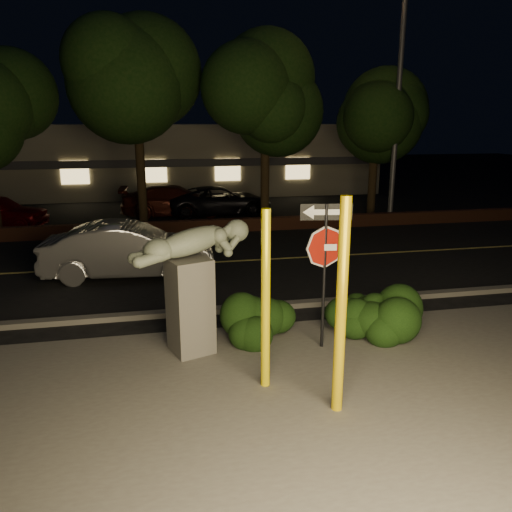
% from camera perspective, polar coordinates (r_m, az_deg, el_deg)
% --- Properties ---
extents(ground, '(90.00, 90.00, 0.00)m').
position_cam_1_polar(ground, '(18.01, -4.84, 1.84)').
color(ground, black).
rests_on(ground, ground).
extents(patio, '(14.00, 6.00, 0.02)m').
position_cam_1_polar(patio, '(7.87, 5.21, -16.18)').
color(patio, '#4C4944').
rests_on(patio, ground).
extents(road, '(80.00, 8.00, 0.01)m').
position_cam_1_polar(road, '(15.13, -3.47, -0.67)').
color(road, black).
rests_on(road, ground).
extents(lane_marking, '(80.00, 0.12, 0.00)m').
position_cam_1_polar(lane_marking, '(15.13, -3.48, -0.62)').
color(lane_marking, gold).
rests_on(lane_marking, road).
extents(curb, '(80.00, 0.25, 0.12)m').
position_cam_1_polar(curb, '(11.26, -0.49, -5.90)').
color(curb, '#4C4944').
rests_on(curb, ground).
extents(brick_wall, '(40.00, 0.35, 0.50)m').
position_cam_1_polar(brick_wall, '(19.22, -5.32, 3.42)').
color(brick_wall, '#4E2819').
rests_on(brick_wall, ground).
extents(parking_lot, '(40.00, 12.00, 0.01)m').
position_cam_1_polar(parking_lot, '(24.85, -6.78, 5.43)').
color(parking_lot, black).
rests_on(parking_lot, ground).
extents(building, '(22.00, 10.20, 4.00)m').
position_cam_1_polar(building, '(32.55, -8.14, 11.16)').
color(building, '#6C6657').
rests_on(building, ground).
extents(tree_far_b, '(5.20, 5.20, 8.41)m').
position_cam_1_polar(tree_far_b, '(20.73, -13.69, 20.04)').
color(tree_far_b, black).
rests_on(tree_far_b, ground).
extents(tree_far_c, '(4.80, 4.80, 7.84)m').
position_cam_1_polar(tree_far_c, '(20.79, 1.08, 19.34)').
color(tree_far_c, black).
rests_on(tree_far_c, ground).
extents(tree_far_d, '(4.40, 4.40, 7.42)m').
position_cam_1_polar(tree_far_d, '(22.85, 13.75, 17.93)').
color(tree_far_d, black).
rests_on(tree_far_d, ground).
extents(yellow_pole_left, '(0.14, 0.14, 2.87)m').
position_cam_1_polar(yellow_pole_left, '(7.65, 1.10, -5.20)').
color(yellow_pole_left, yellow).
rests_on(yellow_pole_left, ground).
extents(yellow_pole_right, '(0.16, 0.16, 3.16)m').
position_cam_1_polar(yellow_pole_right, '(7.05, 9.70, -5.97)').
color(yellow_pole_right, '#DBB60B').
rests_on(yellow_pole_right, ground).
extents(signpost, '(0.91, 0.18, 2.71)m').
position_cam_1_polar(signpost, '(8.95, 7.91, 0.97)').
color(signpost, black).
rests_on(signpost, ground).
extents(sculpture, '(2.20, 1.23, 2.38)m').
position_cam_1_polar(sculpture, '(8.91, -7.40, -2.17)').
color(sculpture, '#4C4944').
rests_on(sculpture, ground).
extents(hedge_center, '(2.20, 1.40, 1.06)m').
position_cam_1_polar(hedge_center, '(9.54, 0.59, -6.84)').
color(hedge_center, black).
rests_on(hedge_center, ground).
extents(hedge_right, '(1.55, 0.90, 0.98)m').
position_cam_1_polar(hedge_right, '(10.31, 11.45, -5.69)').
color(hedge_right, black).
rests_on(hedge_right, ground).
extents(hedge_far_right, '(1.59, 1.03, 1.09)m').
position_cam_1_polar(hedge_far_right, '(9.89, 14.59, -6.46)').
color(hedge_far_right, black).
rests_on(hedge_far_right, ground).
extents(streetlight, '(1.54, 0.60, 10.42)m').
position_cam_1_polar(streetlight, '(21.36, 15.66, 20.16)').
color(streetlight, '#4D4D52').
rests_on(streetlight, ground).
extents(silver_sedan, '(4.63, 1.91, 1.49)m').
position_cam_1_polar(silver_sedan, '(13.90, -14.29, 0.64)').
color(silver_sedan, '#A7A7AC').
rests_on(silver_sedan, ground).
extents(parked_car_darkred, '(4.83, 2.08, 1.39)m').
position_cam_1_polar(parked_car_darkred, '(22.80, -9.25, 6.24)').
color(parked_car_darkred, '#45160F').
rests_on(parked_car_darkred, ground).
extents(parked_car_dark, '(4.82, 2.43, 1.31)m').
position_cam_1_polar(parked_car_dark, '(22.86, -4.17, 6.32)').
color(parked_car_dark, black).
rests_on(parked_car_dark, ground).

